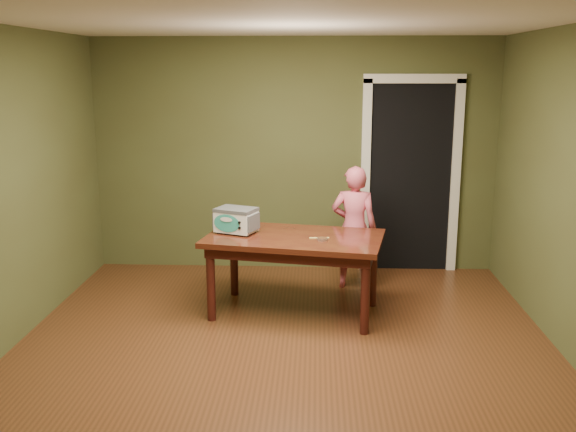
# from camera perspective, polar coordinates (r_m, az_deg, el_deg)

# --- Properties ---
(floor) EXTENTS (5.00, 5.00, 0.00)m
(floor) POSITION_cam_1_polar(r_m,az_deg,el_deg) (5.18, -0.47, -12.83)
(floor) COLOR #552D18
(floor) RESTS_ON ground
(room_shell) EXTENTS (4.52, 5.02, 2.61)m
(room_shell) POSITION_cam_1_polar(r_m,az_deg,el_deg) (4.69, -0.51, 6.28)
(room_shell) COLOR #48512B
(room_shell) RESTS_ON ground
(doorway) EXTENTS (1.10, 0.66, 2.25)m
(doorway) POSITION_cam_1_polar(r_m,az_deg,el_deg) (7.61, 10.48, 3.69)
(doorway) COLOR black
(doorway) RESTS_ON ground
(dining_table) EXTENTS (1.73, 1.17, 0.75)m
(dining_table) POSITION_cam_1_polar(r_m,az_deg,el_deg) (5.93, 0.58, -2.71)
(dining_table) COLOR #35110C
(dining_table) RESTS_ON floor
(toy_oven) EXTENTS (0.44, 0.37, 0.24)m
(toy_oven) POSITION_cam_1_polar(r_m,az_deg,el_deg) (6.01, -4.64, -0.30)
(toy_oven) COLOR #4C4F54
(toy_oven) RESTS_ON dining_table
(baking_pan) EXTENTS (0.10, 0.10, 0.02)m
(baking_pan) POSITION_cam_1_polar(r_m,az_deg,el_deg) (5.76, 3.07, -2.05)
(baking_pan) COLOR silver
(baking_pan) RESTS_ON dining_table
(spatula) EXTENTS (0.18, 0.04, 0.01)m
(spatula) POSITION_cam_1_polar(r_m,az_deg,el_deg) (5.83, 2.79, -1.96)
(spatula) COLOR #D7BE5D
(spatula) RESTS_ON dining_table
(child) EXTENTS (0.51, 0.37, 1.29)m
(child) POSITION_cam_1_polar(r_m,az_deg,el_deg) (6.67, 5.88, -1.04)
(child) COLOR #E45E78
(child) RESTS_ON floor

